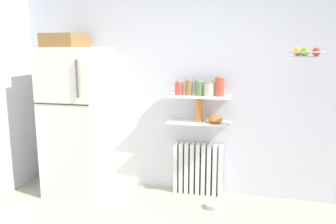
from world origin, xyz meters
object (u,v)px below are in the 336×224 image
object	(u,v)px
storage_jar_3	(209,89)
shelf_bowl	(215,119)
storage_jar_1	(189,87)
storage_jar_2	(199,88)
refrigerator	(77,119)
vase	(199,111)
storage_jar_0	(179,88)
hanging_fruit_basket	(306,53)
storage_jar_4	(220,86)
pet_food_bowl	(213,206)
radiator	(198,169)

from	to	relation	value
storage_jar_3	shelf_bowl	distance (m)	0.36
storage_jar_1	storage_jar_2	xyz separation A→B (m)	(0.12, 0.00, -0.00)
refrigerator	shelf_bowl	xyz separation A→B (m)	(1.62, 0.22, 0.03)
refrigerator	storage_jar_1	distance (m)	1.38
storage_jar_3	vase	xyz separation A→B (m)	(-0.11, -0.00, -0.26)
storage_jar_0	storage_jar_1	bearing A→B (deg)	-0.00
shelf_bowl	hanging_fruit_basket	world-z (taller)	hanging_fruit_basket
refrigerator	hanging_fruit_basket	size ratio (longest dim) A/B	5.38
shelf_bowl	vase	bearing A→B (deg)	180.00
refrigerator	storage_jar_4	xyz separation A→B (m)	(1.66, 0.22, 0.41)
storage_jar_2	pet_food_bowl	distance (m)	1.32
storage_jar_0	pet_food_bowl	bearing A→B (deg)	-34.13
hanging_fruit_basket	vase	bearing A→B (deg)	162.69
pet_food_bowl	vase	bearing A→B (deg)	125.09
refrigerator	storage_jar_3	world-z (taller)	refrigerator
storage_jar_2	shelf_bowl	bearing A→B (deg)	0.00
radiator	hanging_fruit_basket	xyz separation A→B (m)	(1.06, -0.36, 1.38)
storage_jar_4	shelf_bowl	bearing A→B (deg)	-180.00
storage_jar_0	storage_jar_4	distance (m)	0.47
storage_jar_1	storage_jar_4	distance (m)	0.35
radiator	hanging_fruit_basket	distance (m)	1.78
hanging_fruit_basket	storage_jar_1	bearing A→B (deg)	164.41
storage_jar_2	storage_jar_3	xyz separation A→B (m)	(0.12, 0.00, -0.01)
storage_jar_1	shelf_bowl	xyz separation A→B (m)	(0.31, 0.00, -0.36)
refrigerator	shelf_bowl	distance (m)	1.63
storage_jar_2	hanging_fruit_basket	xyz separation A→B (m)	(1.06, -0.33, 0.40)
storage_jar_4	vase	distance (m)	0.37
storage_jar_0	storage_jar_1	xyz separation A→B (m)	(0.12, -0.00, 0.01)
storage_jar_0	storage_jar_4	world-z (taller)	storage_jar_4
storage_jar_1	pet_food_bowl	size ratio (longest dim) A/B	1.07
storage_jar_0	hanging_fruit_basket	bearing A→B (deg)	-14.25
refrigerator	storage_jar_3	distance (m)	1.60
radiator	storage_jar_0	bearing A→B (deg)	-172.63
storage_jar_0	shelf_bowl	bearing A→B (deg)	0.00
refrigerator	pet_food_bowl	bearing A→B (deg)	-3.03
storage_jar_3	storage_jar_4	bearing A→B (deg)	0.00
vase	storage_jar_2	bearing A→B (deg)	180.00
refrigerator	storage_jar_0	xyz separation A→B (m)	(1.19, 0.22, 0.38)
radiator	pet_food_bowl	size ratio (longest dim) A/B	3.56
refrigerator	storage_jar_1	world-z (taller)	refrigerator
pet_food_bowl	shelf_bowl	bearing A→B (deg)	95.85
refrigerator	storage_jar_2	world-z (taller)	refrigerator
storage_jar_2	storage_jar_4	size ratio (longest dim) A/B	0.79
storage_jar_4	storage_jar_1	bearing A→B (deg)	-180.00
vase	refrigerator	bearing A→B (deg)	-171.19
vase	pet_food_bowl	size ratio (longest dim) A/B	1.48
refrigerator	storage_jar_0	world-z (taller)	refrigerator
radiator	vase	bearing A→B (deg)	-76.63
vase	pet_food_bowl	bearing A→B (deg)	-54.91
refrigerator	vase	bearing A→B (deg)	8.81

